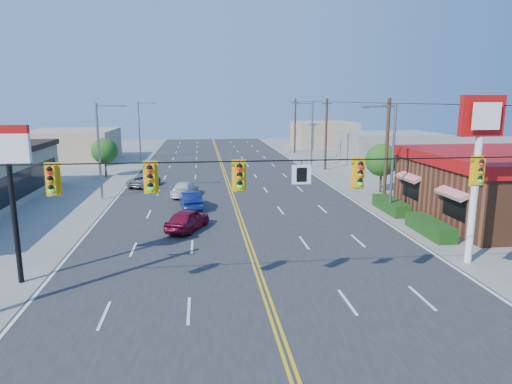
{
  "coord_description": "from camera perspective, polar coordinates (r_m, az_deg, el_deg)",
  "views": [
    {
      "loc": [
        -2.63,
        -16.97,
        8.29
      ],
      "look_at": [
        0.98,
        12.71,
        2.2
      ],
      "focal_mm": 32.0,
      "sensor_mm": 36.0,
      "label": 1
    }
  ],
  "objects": [
    {
      "name": "streetlight_se",
      "position": [
        33.96,
        16.45,
        4.66
      ],
      "size": [
        2.55,
        0.25,
        8.0
      ],
      "color": "gray",
      "rests_on": "ground"
    },
    {
      "name": "tree_kfc_rear",
      "position": [
        42.51,
        15.45,
        3.86
      ],
      "size": [
        2.94,
        2.94,
        4.41
      ],
      "color": "#47301E",
      "rests_on": "ground"
    },
    {
      "name": "car_blue",
      "position": [
        35.34,
        -8.17,
        -1.06
      ],
      "size": [
        1.94,
        4.2,
        1.33
      ],
      "primitive_type": "imported",
      "rotation": [
        0.0,
        0.0,
        3.27
      ],
      "color": "#0D1B51",
      "rests_on": "ground"
    },
    {
      "name": "bld_east_mid",
      "position": [
        62.38,
        16.42,
        5.26
      ],
      "size": [
        12.0,
        10.0,
        4.0
      ],
      "primitive_type": "cube",
      "color": "gray",
      "rests_on": "ground"
    },
    {
      "name": "utility_pole_far",
      "position": [
        72.62,
        4.9,
        8.24
      ],
      "size": [
        0.28,
        0.28,
        8.4
      ],
      "primitive_type": "cylinder",
      "color": "#47301E",
      "rests_on": "ground"
    },
    {
      "name": "utility_pole_mid",
      "position": [
        55.16,
        8.74,
        7.13
      ],
      "size": [
        0.28,
        0.28,
        8.4
      ],
      "primitive_type": "cylinder",
      "color": "#47301E",
      "rests_on": "ground"
    },
    {
      "name": "bld_west_far",
      "position": [
        67.53,
        -21.92,
        5.43
      ],
      "size": [
        11.0,
        12.0,
        4.2
      ],
      "primitive_type": "cube",
      "color": "tan",
      "rests_on": "ground"
    },
    {
      "name": "bld_east_far",
      "position": [
        82.1,
        8.42,
        7.13
      ],
      "size": [
        10.0,
        10.0,
        4.4
      ],
      "primitive_type": "cube",
      "color": "tan",
      "rests_on": "ground"
    },
    {
      "name": "kfc_pylon",
      "position": [
        25.11,
        26.09,
        5.22
      ],
      "size": [
        2.2,
        0.36,
        8.5
      ],
      "color": "white",
      "rests_on": "ground"
    },
    {
      "name": "tree_west",
      "position": [
        52.3,
        -18.41,
        4.89
      ],
      "size": [
        2.8,
        2.8,
        4.2
      ],
      "color": "#47301E",
      "rests_on": "ground"
    },
    {
      "name": "pizza_hut_sign",
      "position": [
        22.79,
        -28.44,
        2.28
      ],
      "size": [
        1.9,
        0.3,
        6.85
      ],
      "color": "black",
      "rests_on": "ground"
    },
    {
      "name": "car_silver",
      "position": [
        45.07,
        -13.74,
        1.34
      ],
      "size": [
        3.19,
        4.61,
        1.17
      ],
      "primitive_type": "imported",
      "rotation": [
        0.0,
        0.0,
        2.82
      ],
      "color": "#959498",
      "rests_on": "ground"
    },
    {
      "name": "car_magenta",
      "position": [
        29.58,
        -8.56,
        -3.51
      ],
      "size": [
        3.12,
        4.35,
        1.38
      ],
      "primitive_type": "imported",
      "rotation": [
        0.0,
        0.0,
        2.73
      ],
      "color": "maroon",
      "rests_on": "ground"
    },
    {
      "name": "signal_span",
      "position": [
        17.49,
        1.44,
        0.29
      ],
      "size": [
        24.32,
        0.34,
        9.0
      ],
      "color": "#47301E",
      "rests_on": "ground"
    },
    {
      "name": "car_white",
      "position": [
        39.91,
        -8.92,
        0.3
      ],
      "size": [
        2.56,
        4.58,
        1.25
      ],
      "primitive_type": "imported",
      "rotation": [
        0.0,
        0.0,
        2.95
      ],
      "color": "silver",
      "rests_on": "ground"
    },
    {
      "name": "streetlight_sw",
      "position": [
        39.99,
        -18.78,
        5.49
      ],
      "size": [
        2.55,
        0.25,
        8.0
      ],
      "color": "gray",
      "rests_on": "ground"
    },
    {
      "name": "ground",
      "position": [
        19.07,
        1.73,
        -14.26
      ],
      "size": [
        160.0,
        160.0,
        0.0
      ],
      "primitive_type": "plane",
      "color": "gray",
      "rests_on": "ground"
    },
    {
      "name": "road",
      "position": [
        37.97,
        -2.81,
        -1.07
      ],
      "size": [
        20.0,
        120.0,
        0.06
      ],
      "primitive_type": "cube",
      "color": "#2D2D30",
      "rests_on": "ground"
    },
    {
      "name": "streetlight_nw",
      "position": [
        65.59,
        -14.22,
        7.86
      ],
      "size": [
        2.55,
        0.25,
        8.0
      ],
      "color": "gray",
      "rests_on": "ground"
    },
    {
      "name": "streetlight_ne",
      "position": [
        56.71,
        6.83,
        7.61
      ],
      "size": [
        2.55,
        0.25,
        8.0
      ],
      "color": "gray",
      "rests_on": "ground"
    },
    {
      "name": "utility_pole_near",
      "position": [
        38.2,
        16.01,
        4.92
      ],
      "size": [
        0.28,
        0.28,
        8.4
      ],
      "primitive_type": "cylinder",
      "color": "#47301E",
      "rests_on": "ground"
    }
  ]
}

